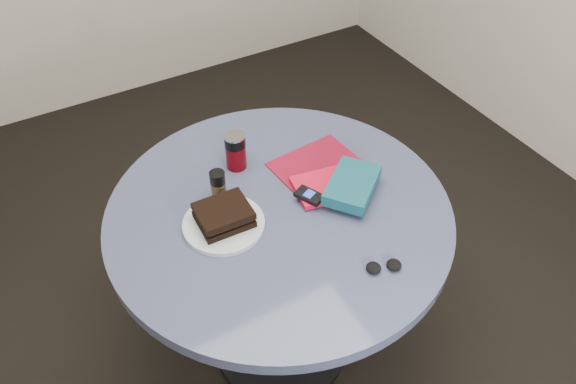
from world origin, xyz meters
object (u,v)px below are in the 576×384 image
novel (352,185)px  plate (224,224)px  soda_can (236,151)px  pepper_grinder (218,186)px  magazine (317,165)px  mp3_player (309,196)px  table (280,245)px  headphones (384,266)px  sandwich (224,215)px  red_book (329,185)px

novel → plate: bearing=131.0°
soda_can → pepper_grinder: soda_can is taller
magazine → mp3_player: 0.17m
plate → pepper_grinder: (0.04, 0.10, 0.04)m
plate → magazine: size_ratio=0.88×
pepper_grinder → magazine: bearing=-2.7°
soda_can → novel: (0.24, -0.29, -0.02)m
table → plate: plate is taller
magazine → headphones: (-0.07, -0.43, 0.01)m
magazine → novel: (0.02, -0.16, 0.04)m
pepper_grinder → magazine: (0.33, -0.02, -0.05)m
soda_can → mp3_player: soda_can is taller
mp3_player → table: bearing=164.7°
table → sandwich: (-0.16, 0.02, 0.20)m
plate → headphones: (0.29, -0.35, 0.00)m
soda_can → mp3_player: bearing=-66.2°
soda_can → red_book: soda_can is taller
table → mp3_player: size_ratio=10.81×
magazine → red_book: size_ratio=1.27×
sandwich → red_book: 0.34m
soda_can → pepper_grinder: (-0.11, -0.11, -0.01)m
table → soda_can: (-0.02, 0.23, 0.22)m
table → sandwich: bearing=174.1°
sandwich → headphones: size_ratio=1.45×
mp3_player → pepper_grinder: bearing=146.8°
sandwich → red_book: size_ratio=0.73×
plate → soda_can: 0.26m
pepper_grinder → mp3_player: (0.22, -0.14, -0.02)m
plate → red_book: red_book is taller
plate → red_book: size_ratio=1.12×
pepper_grinder → headphones: bearing=-60.1°
plate → sandwich: bearing=21.3°
plate → pepper_grinder: size_ratio=2.24×
soda_can → pepper_grinder: size_ratio=1.18×
red_book → novel: size_ratio=1.07×
sandwich → mp3_player: bearing=-9.3°
plate → pepper_grinder: bearing=71.3°
soda_can → magazine: size_ratio=0.46×
plate → magazine: (0.36, 0.09, -0.00)m
magazine → headphones: bearing=-103.8°
sandwich → pepper_grinder: size_ratio=1.46×
sandwich → mp3_player: size_ratio=1.61×
novel → soda_can: bearing=91.5°
table → pepper_grinder: bearing=137.9°
table → novel: novel is taller
red_book → table: bearing=-170.8°
sandwich → red_book: sandwich is taller
novel → table: bearing=126.6°
pepper_grinder → mp3_player: 0.26m
sandwich → plate: bearing=-158.7°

